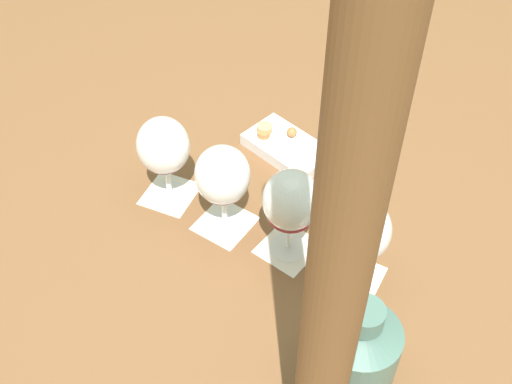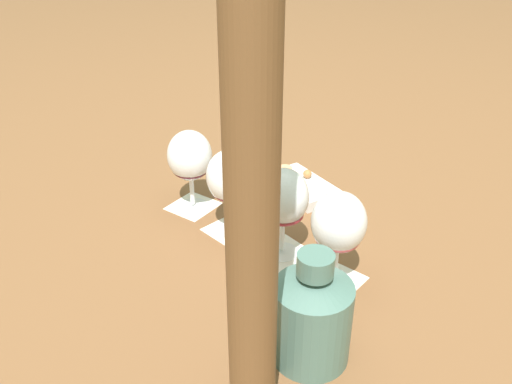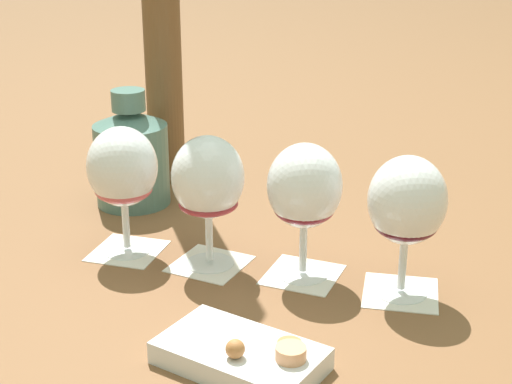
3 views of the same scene
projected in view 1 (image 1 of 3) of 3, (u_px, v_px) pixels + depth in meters
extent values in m
plane|color=brown|center=(257.00, 236.00, 1.14)|extent=(8.00, 8.00, 0.00)
cube|color=silver|center=(352.00, 278.00, 1.08)|extent=(0.13, 0.13, 0.00)
cube|color=silver|center=(288.00, 248.00, 1.12)|extent=(0.12, 0.12, 0.00)
cube|color=silver|center=(225.00, 223.00, 1.16)|extent=(0.13, 0.13, 0.00)
cube|color=silver|center=(170.00, 194.00, 1.21)|extent=(0.13, 0.13, 0.00)
cylinder|color=white|center=(353.00, 276.00, 1.08)|extent=(0.07, 0.07, 0.01)
cylinder|color=white|center=(355.00, 263.00, 1.05)|extent=(0.01, 0.01, 0.07)
ellipsoid|color=white|center=(361.00, 230.00, 0.99)|extent=(0.10, 0.10, 0.11)
ellipsoid|color=#CD525C|center=(359.00, 243.00, 1.01)|extent=(0.08, 0.08, 0.03)
cylinder|color=white|center=(288.00, 246.00, 1.12)|extent=(0.07, 0.07, 0.01)
cylinder|color=white|center=(289.00, 233.00, 1.09)|extent=(0.01, 0.01, 0.07)
ellipsoid|color=white|center=(291.00, 200.00, 1.03)|extent=(0.10, 0.10, 0.11)
ellipsoid|color=#A32D37|center=(290.00, 215.00, 1.06)|extent=(0.08, 0.08, 0.02)
cylinder|color=white|center=(225.00, 222.00, 1.16)|extent=(0.07, 0.07, 0.01)
cylinder|color=white|center=(224.00, 208.00, 1.13)|extent=(0.01, 0.01, 0.07)
ellipsoid|color=white|center=(222.00, 175.00, 1.07)|extent=(0.10, 0.10, 0.11)
ellipsoid|color=maroon|center=(223.00, 187.00, 1.09)|extent=(0.08, 0.08, 0.04)
cylinder|color=white|center=(170.00, 193.00, 1.21)|extent=(0.07, 0.07, 0.01)
cylinder|color=white|center=(168.00, 178.00, 1.18)|extent=(0.01, 0.01, 0.07)
ellipsoid|color=white|center=(163.00, 146.00, 1.12)|extent=(0.10, 0.10, 0.11)
ellipsoid|color=#4C1423|center=(165.00, 158.00, 1.14)|extent=(0.08, 0.08, 0.04)
cylinder|color=#4C7066|center=(356.00, 357.00, 0.91)|extent=(0.12, 0.12, 0.13)
cone|color=#4C7066|center=(362.00, 328.00, 0.85)|extent=(0.12, 0.12, 0.02)
cylinder|color=#4C7066|center=(365.00, 317.00, 0.83)|extent=(0.05, 0.05, 0.03)
cube|color=silver|center=(287.00, 148.00, 1.28)|extent=(0.19, 0.14, 0.03)
cylinder|color=#B2703D|center=(264.00, 134.00, 1.29)|extent=(0.03, 0.03, 0.01)
cylinder|color=tan|center=(265.00, 128.00, 1.30)|extent=(0.03, 0.03, 0.01)
sphere|color=#B2703D|center=(292.00, 132.00, 1.28)|extent=(0.02, 0.02, 0.02)
cylinder|color=brown|center=(342.00, 252.00, 0.57)|extent=(0.06, 0.06, 0.87)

